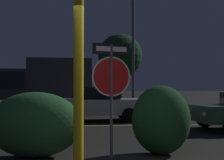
% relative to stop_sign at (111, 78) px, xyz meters
% --- Properties ---
extents(road_center_stripe, '(33.90, 0.12, 0.01)m').
position_rel_stop_sign_xyz_m(road_center_stripe, '(0.49, 5.50, -1.62)').
color(road_center_stripe, gold).
rests_on(road_center_stripe, ground_plane).
extents(stop_sign, '(0.78, 0.22, 2.31)m').
position_rel_stop_sign_xyz_m(stop_sign, '(0.00, 0.00, 0.00)').
color(stop_sign, '#4C4C51').
rests_on(stop_sign, ground_plane).
extents(yellow_pole_left, '(0.14, 0.14, 3.29)m').
position_rel_stop_sign_xyz_m(yellow_pole_left, '(-0.58, -2.10, 0.02)').
color(yellow_pole_left, yellow).
rests_on(yellow_pole_left, ground_plane).
extents(hedge_bush_1, '(1.92, 1.06, 1.34)m').
position_rel_stop_sign_xyz_m(hedge_bush_1, '(-1.55, 0.26, -0.96)').
color(hedge_bush_1, '#285B2D').
rests_on(hedge_bush_1, ground_plane).
extents(hedge_bush_2, '(1.25, 1.07, 1.47)m').
position_rel_stop_sign_xyz_m(hedge_bush_2, '(1.09, 0.35, -0.89)').
color(hedge_bush_2, '#19421E').
rests_on(hedge_bush_2, ground_plane).
extents(passing_car_2, '(4.26, 2.06, 1.44)m').
position_rel_stop_sign_xyz_m(passing_car_2, '(-0.12, 7.24, -0.90)').
color(passing_car_2, silver).
rests_on(passing_car_2, ground_plane).
extents(delivery_truck, '(5.65, 2.62, 3.01)m').
position_rel_stop_sign_xyz_m(delivery_truck, '(-3.15, 11.31, -0.02)').
color(delivery_truck, '#2D2D33').
rests_on(delivery_truck, ground_plane).
extents(street_lamp, '(0.49, 0.49, 7.73)m').
position_rel_stop_sign_xyz_m(street_lamp, '(1.93, 10.66, 3.52)').
color(street_lamp, '#4C4C51').
rests_on(street_lamp, ground_plane).
extents(tree_0, '(3.08, 3.08, 5.17)m').
position_rel_stop_sign_xyz_m(tree_0, '(1.68, 15.30, 1.99)').
color(tree_0, '#422D1E').
rests_on(tree_0, ground_plane).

